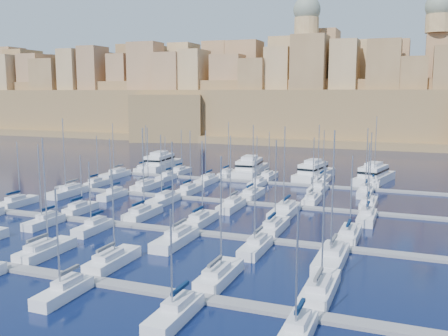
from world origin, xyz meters
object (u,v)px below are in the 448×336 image
at_px(motor_yacht_c, 314,172).
at_px(motor_yacht_d, 374,176).
at_px(sailboat_2, 45,250).
at_px(sailboat_4, 219,275).
at_px(motor_yacht_a, 160,163).
at_px(motor_yacht_b, 250,168).

height_order(motor_yacht_c, motor_yacht_d, same).
distance_m(sailboat_2, sailboat_4, 24.50).
height_order(motor_yacht_a, motor_yacht_b, same).
bearing_deg(motor_yacht_a, motor_yacht_b, 0.37).
relative_size(sailboat_2, motor_yacht_b, 0.82).
bearing_deg(motor_yacht_b, motor_yacht_c, -3.38).
distance_m(motor_yacht_a, motor_yacht_d, 56.89).
xyz_separation_m(motor_yacht_c, motor_yacht_d, (14.15, 0.23, 0.00)).
xyz_separation_m(motor_yacht_a, motor_yacht_d, (56.89, -0.59, -0.00)).
distance_m(motor_yacht_a, motor_yacht_b, 26.03).
relative_size(sailboat_2, motor_yacht_d, 0.88).
xyz_separation_m(sailboat_2, motor_yacht_d, (35.64, 70.18, 0.97)).
bearing_deg(sailboat_4, sailboat_2, 179.77).
bearing_deg(motor_yacht_b, motor_yacht_d, -1.41).
bearing_deg(motor_yacht_c, sailboat_2, -107.07).
height_order(sailboat_4, motor_yacht_b, sailboat_4).
relative_size(sailboat_4, motor_yacht_a, 0.78).
xyz_separation_m(motor_yacht_b, motor_yacht_d, (30.85, -0.76, -0.00)).
xyz_separation_m(sailboat_2, sailboat_4, (24.50, -0.10, -0.01)).
relative_size(motor_yacht_a, motor_yacht_c, 1.08).
relative_size(sailboat_4, motor_yacht_c, 0.84).
height_order(sailboat_2, motor_yacht_a, sailboat_2).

